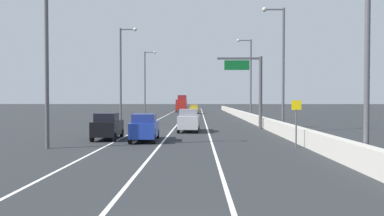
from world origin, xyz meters
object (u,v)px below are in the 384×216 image
Objects in this scene: speed_advisory_sign at (296,120)px; car_yellow_2 at (194,109)px; box_truck at (182,104)px; lamp_post_right_third at (249,74)px; lamp_post_left_near at (50,42)px; lamp_post_right_second at (281,61)px; lamp_post_right_near at (362,20)px; car_silver_1 at (189,120)px; overhead_sign_gantry at (253,83)px; car_black_0 at (108,126)px; lamp_post_left_far at (146,79)px; lamp_post_left_mid at (122,70)px; car_blue_3 at (145,127)px.

speed_advisory_sign reaches higher than car_yellow_2.
lamp_post_right_third is at bearing -72.81° from box_truck.
lamp_post_right_third is 34.69m from lamp_post_left_near.
speed_advisory_sign is 12.70m from lamp_post_right_second.
lamp_post_right_near reaches higher than car_silver_1.
car_silver_1 is 1.06× the size of car_yellow_2.
car_silver_1 is 55.22m from box_truck.
lamp_post_right_near and lamp_post_right_second have the same top height.
lamp_post_left_near is at bearing -124.48° from car_silver_1.
car_black_0 is at bearing -140.21° from overhead_sign_gantry.
lamp_post_left_near is at bearing -113.23° from car_black_0.
car_black_0 is (-14.25, -25.29, -5.62)m from lamp_post_right_third.
speed_advisory_sign is 16.10m from lamp_post_left_near.
overhead_sign_gantry is at bearing 94.22° from lamp_post_right_near.
lamp_post_right_near is at bearing -80.06° from speed_advisory_sign.
car_silver_1 is (8.51, -31.78, -5.57)m from lamp_post_left_far.
lamp_post_left_mid reaches higher than car_yellow_2.
lamp_post_right_third is at bearing -38.48° from lamp_post_left_far.
lamp_post_right_second is at bearing -59.61° from overhead_sign_gantry.
speed_advisory_sign is 13.44m from car_silver_1.
speed_advisory_sign is 0.31× the size of box_truck.
car_silver_1 is at bearing -49.97° from lamp_post_left_mid.
lamp_post_left_far is 2.77× the size of car_black_0.
lamp_post_left_near reaches higher than overhead_sign_gantry.
lamp_post_left_far is at bearing -103.02° from box_truck.
car_black_0 is (-14.71, -7.04, -5.62)m from lamp_post_right_second.
car_silver_1 is 0.46× the size of box_truck.
lamp_post_left_far is 1.19× the size of box_truck.
lamp_post_left_mid reaches higher than car_silver_1.
lamp_post_left_far reaches higher than car_blue_3.
car_silver_1 is 42.24m from car_yellow_2.
speed_advisory_sign is 67.31m from box_truck.
car_yellow_2 is (0.04, 42.24, -0.10)m from car_silver_1.
car_black_0 reaches higher than car_yellow_2.
lamp_post_right_second is 2.52× the size of car_blue_3.
lamp_post_right_third is at bearing 66.00° from car_silver_1.
lamp_post_left_near is at bearing -141.15° from car_blue_3.
lamp_post_left_far is (-17.20, 31.56, 0.00)m from lamp_post_right_second.
car_silver_1 is at bearing -75.01° from lamp_post_left_far.
lamp_post_left_near is 15.63m from car_silver_1.
overhead_sign_gantry is 0.64× the size of lamp_post_left_near.
car_yellow_2 is (-8.20, 60.28, -5.67)m from lamp_post_right_near.
car_black_0 is (2.49, -38.60, -5.62)m from lamp_post_left_far.
lamp_post_right_near reaches higher than car_yellow_2.
lamp_post_right_near is 2.58× the size of car_silver_1.
car_blue_3 is (-10.11, 3.58, -0.76)m from speed_advisory_sign.
overhead_sign_gantry is at bearing -96.18° from lamp_post_right_third.
lamp_post_right_third reaches higher than car_yellow_2.
lamp_post_right_third is at bearing 87.79° from speed_advisory_sign.
overhead_sign_gantry reaches higher than car_yellow_2.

